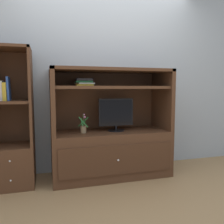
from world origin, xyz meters
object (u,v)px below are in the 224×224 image
object	(u,v)px
media_console	(111,141)
bookshelf_tall	(12,142)
magazine_stack	(84,82)
potted_plant	(83,128)
tv_monitor	(116,114)
upright_book_row	(2,91)

from	to	relation	value
media_console	bookshelf_tall	distance (m)	1.19
media_console	magazine_stack	size ratio (longest dim) A/B	4.34
potted_plant	bookshelf_tall	bearing A→B (deg)	175.53
tv_monitor	bookshelf_tall	xyz separation A→B (m)	(-1.25, 0.03, -0.28)
media_console	tv_monitor	xyz separation A→B (m)	(0.06, -0.03, 0.35)
media_console	tv_monitor	size ratio (longest dim) A/B	3.31
media_console	bookshelf_tall	xyz separation A→B (m)	(-1.19, 0.01, 0.07)
media_console	magazine_stack	world-z (taller)	media_console
potted_plant	magazine_stack	size ratio (longest dim) A/B	0.70
potted_plant	bookshelf_tall	xyz separation A→B (m)	(-0.82, 0.06, -0.13)
tv_monitor	magazine_stack	xyz separation A→B (m)	(-0.41, 0.02, 0.40)
magazine_stack	bookshelf_tall	xyz separation A→B (m)	(-0.85, 0.02, -0.69)
potted_plant	upright_book_row	xyz separation A→B (m)	(-0.91, 0.05, 0.46)
tv_monitor	magazine_stack	world-z (taller)	magazine_stack
tv_monitor	potted_plant	distance (m)	0.46
media_console	bookshelf_tall	world-z (taller)	bookshelf_tall
media_console	potted_plant	world-z (taller)	media_console
media_console	bookshelf_tall	size ratio (longest dim) A/B	0.94
tv_monitor	bookshelf_tall	world-z (taller)	bookshelf_tall
magazine_stack	bookshelf_tall	world-z (taller)	bookshelf_tall
bookshelf_tall	upright_book_row	size ratio (longest dim) A/B	5.94
magazine_stack	upright_book_row	distance (m)	0.93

